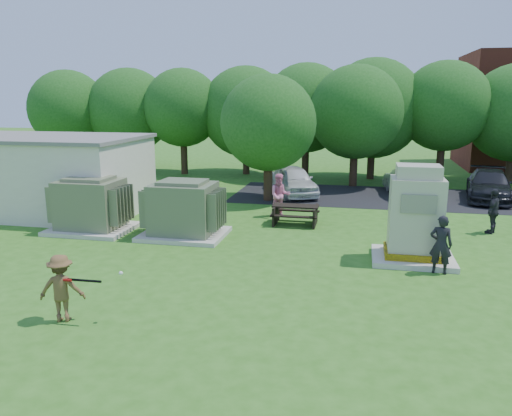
% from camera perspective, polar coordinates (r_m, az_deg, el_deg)
% --- Properties ---
extents(ground, '(120.00, 120.00, 0.00)m').
position_cam_1_polar(ground, '(13.64, -3.56, -8.97)').
color(ground, '#2D6619').
rests_on(ground, ground).
extents(service_building, '(10.00, 5.00, 3.20)m').
position_cam_1_polar(service_building, '(24.28, -24.70, 3.40)').
color(service_building, beige).
rests_on(service_building, ground).
extents(service_building_roof, '(10.20, 5.20, 0.15)m').
position_cam_1_polar(service_building_roof, '(24.10, -25.07, 7.33)').
color(service_building_roof, slate).
rests_on(service_building_roof, service_building).
extents(parking_strip, '(20.00, 6.00, 0.01)m').
position_cam_1_polar(parking_strip, '(26.42, 19.53, 0.98)').
color(parking_strip, '#232326').
rests_on(parking_strip, ground).
extents(transformer_left, '(3.00, 2.40, 2.07)m').
position_cam_1_polar(transformer_left, '(19.86, -18.34, 0.24)').
color(transformer_left, beige).
rests_on(transformer_left, ground).
extents(transformer_right, '(3.00, 2.40, 2.07)m').
position_cam_1_polar(transformer_right, '(18.29, -8.28, -0.27)').
color(transformer_right, beige).
rests_on(transformer_right, ground).
extents(generator_cabinet, '(2.47, 2.02, 3.01)m').
position_cam_1_polar(generator_cabinet, '(16.06, 17.73, -1.29)').
color(generator_cabinet, beige).
rests_on(generator_cabinet, ground).
extents(picnic_table, '(1.82, 1.37, 0.78)m').
position_cam_1_polar(picnic_table, '(19.96, 4.53, -0.51)').
color(picnic_table, black).
rests_on(picnic_table, ground).
extents(batter, '(1.13, 0.83, 1.57)m').
position_cam_1_polar(batter, '(12.23, -21.34, -8.52)').
color(batter, brown).
rests_on(batter, ground).
extents(person_by_generator, '(0.69, 0.52, 1.73)m').
position_cam_1_polar(person_by_generator, '(15.28, 20.38, -3.94)').
color(person_by_generator, black).
rests_on(person_by_generator, ground).
extents(person_at_picnic, '(1.06, 0.93, 1.84)m').
position_cam_1_polar(person_at_picnic, '(21.10, 2.76, 1.44)').
color(person_at_picnic, pink).
rests_on(person_at_picnic, ground).
extents(person_walking_right, '(0.84, 1.07, 1.69)m').
position_cam_1_polar(person_walking_right, '(20.51, 25.49, -0.34)').
color(person_walking_right, '#26252A').
rests_on(person_walking_right, ground).
extents(car_white, '(3.41, 4.77, 1.51)m').
position_cam_1_polar(car_white, '(25.94, 4.25, 3.16)').
color(car_white, silver).
rests_on(car_white, ground).
extents(car_silver_a, '(2.47, 4.56, 1.43)m').
position_cam_1_polar(car_silver_a, '(26.70, 17.03, 2.82)').
color(car_silver_a, '#A5A6AA').
rests_on(car_silver_a, ground).
extents(car_dark, '(2.82, 5.23, 1.44)m').
position_cam_1_polar(car_dark, '(27.25, 25.08, 2.38)').
color(car_dark, black).
rests_on(car_dark, ground).
extents(batting_equipment, '(1.31, 0.39, 0.22)m').
position_cam_1_polar(batting_equipment, '(11.81, -18.83, -7.70)').
color(batting_equipment, black).
rests_on(batting_equipment, ground).
extents(tree_row, '(41.30, 13.30, 7.30)m').
position_cam_1_polar(tree_row, '(30.76, 9.03, 10.89)').
color(tree_row, '#47301E').
rests_on(tree_row, ground).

